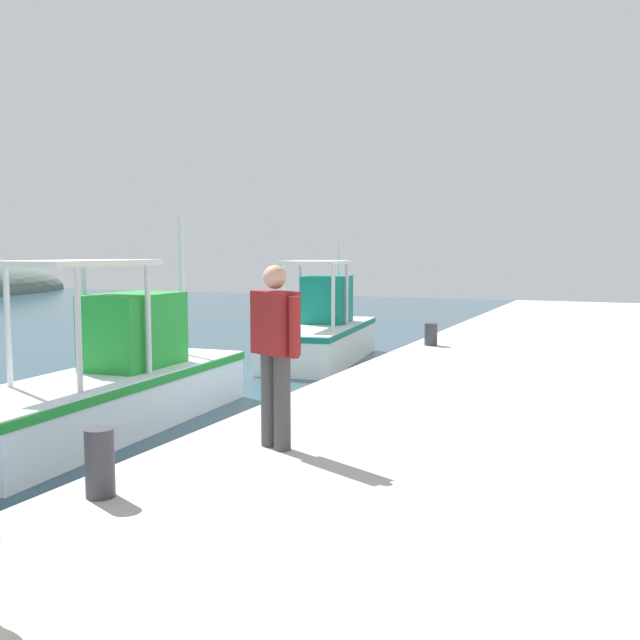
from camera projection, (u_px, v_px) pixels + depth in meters
name	position (u px, v px, depth m)	size (l,w,h in m)	color
fishing_boat_second	(111.00, 384.00, 10.71)	(5.92, 2.03, 3.29)	white
fishing_boat_third	(322.00, 333.00, 17.22)	(4.97, 2.36, 2.87)	white
fisherman_standing	(275.00, 347.00, 6.67)	(0.41, 0.61, 1.72)	#3F3F42
mooring_bollard_nearest	(100.00, 463.00, 5.39)	(0.22, 0.22, 0.52)	#333338
mooring_bollard_second	(431.00, 334.00, 14.11)	(0.25, 0.25, 0.44)	#333338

